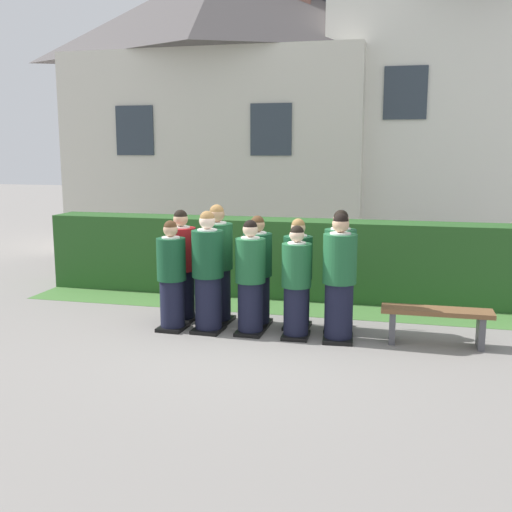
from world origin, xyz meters
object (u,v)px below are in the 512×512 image
at_px(student_front_row_0, 172,278).
at_px(student_rear_row_3, 298,277).
at_px(student_rear_row_2, 257,274).
at_px(student_in_red_blazer, 182,268).
at_px(student_rear_row_1, 217,267).
at_px(student_front_row_2, 250,280).
at_px(student_front_row_3, 296,285).
at_px(student_front_row_1, 208,275).
at_px(student_rear_row_4, 340,273).
at_px(wooden_bench, 436,319).
at_px(student_front_row_4, 339,281).

bearing_deg(student_front_row_0, student_rear_row_3, 16.25).
bearing_deg(student_rear_row_3, student_rear_row_2, -179.51).
xyz_separation_m(student_in_red_blazer, student_rear_row_1, (0.54, 0.04, 0.04)).
bearing_deg(student_rear_row_2, student_front_row_0, -156.30).
relative_size(student_front_row_2, student_rear_row_2, 0.99).
distance_m(student_front_row_3, student_rear_row_2, 0.78).
xyz_separation_m(student_front_row_0, student_rear_row_2, (1.11, 0.49, 0.02)).
relative_size(student_rear_row_2, student_rear_row_3, 1.02).
xyz_separation_m(student_front_row_1, student_rear_row_1, (-0.01, 0.47, 0.02)).
height_order(student_front_row_1, student_front_row_2, student_front_row_1).
relative_size(student_front_row_0, student_in_red_blazer, 0.94).
relative_size(student_in_red_blazer, student_rear_row_4, 0.97).
bearing_deg(wooden_bench, student_rear_row_4, 164.02).
relative_size(student_front_row_0, student_front_row_2, 0.98).
distance_m(student_front_row_1, student_rear_row_4, 1.82).
bearing_deg(student_rear_row_2, wooden_bench, -7.50).
distance_m(student_rear_row_4, wooden_bench, 1.42).
relative_size(student_rear_row_1, student_rear_row_4, 1.02).
bearing_deg(student_rear_row_2, student_rear_row_4, 2.36).
bearing_deg(student_front_row_1, wooden_bench, 2.31).
bearing_deg(student_front_row_4, student_front_row_0, -178.80).
bearing_deg(student_rear_row_2, student_front_row_2, -89.87).
bearing_deg(wooden_bench, student_front_row_0, -177.36).
bearing_deg(student_rear_row_3, student_in_red_blazer, -179.39).
bearing_deg(student_in_red_blazer, student_front_row_3, -13.42).
height_order(student_front_row_1, student_in_red_blazer, student_front_row_1).
height_order(student_front_row_4, wooden_bench, student_front_row_4).
distance_m(student_front_row_1, student_front_row_2, 0.60).
distance_m(student_front_row_3, student_in_red_blazer, 1.83).
xyz_separation_m(student_front_row_1, student_rear_row_4, (1.75, 0.49, 0.00)).
xyz_separation_m(student_front_row_4, student_in_red_blazer, (-2.35, 0.43, -0.02)).
bearing_deg(student_front_row_3, student_in_red_blazer, 166.58).
bearing_deg(student_front_row_1, student_rear_row_4, 15.73).
xyz_separation_m(student_front_row_2, student_rear_row_1, (-0.61, 0.44, 0.08)).
bearing_deg(student_front_row_1, student_rear_row_2, 36.92).
relative_size(student_front_row_3, student_front_row_4, 0.90).
relative_size(student_front_row_3, student_rear_row_1, 0.88).
bearing_deg(wooden_bench, student_front_row_1, -177.69).
bearing_deg(student_rear_row_2, student_front_row_3, -34.42).
height_order(student_rear_row_1, student_rear_row_3, student_rear_row_1).
height_order(student_front_row_0, student_front_row_2, student_front_row_2).
bearing_deg(student_rear_row_3, student_rear_row_1, 179.06).
relative_size(student_front_row_1, student_in_red_blazer, 1.02).
height_order(student_front_row_0, student_rear_row_1, student_rear_row_1).
height_order(student_front_row_4, student_in_red_blazer, student_front_row_4).
height_order(student_front_row_0, student_front_row_4, student_front_row_4).
height_order(student_front_row_1, student_rear_row_2, student_front_row_1).
xyz_separation_m(student_front_row_1, student_rear_row_2, (0.59, 0.45, -0.05)).
xyz_separation_m(student_front_row_1, student_rear_row_3, (1.17, 0.45, -0.06)).
relative_size(student_front_row_1, wooden_bench, 1.20).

